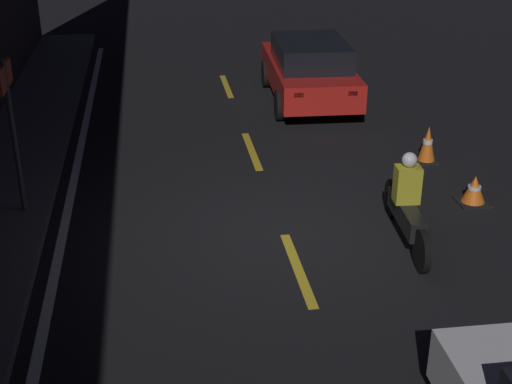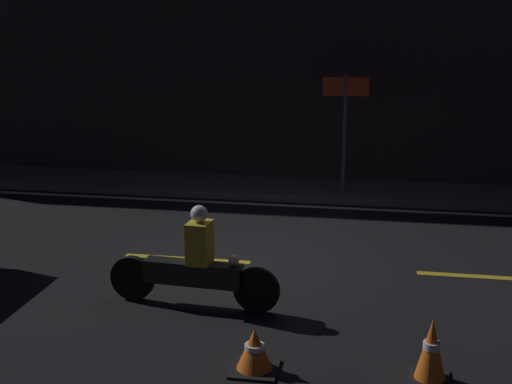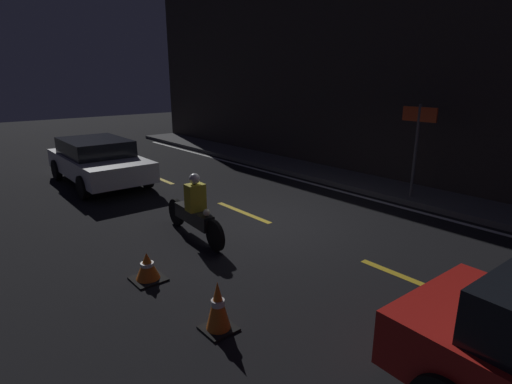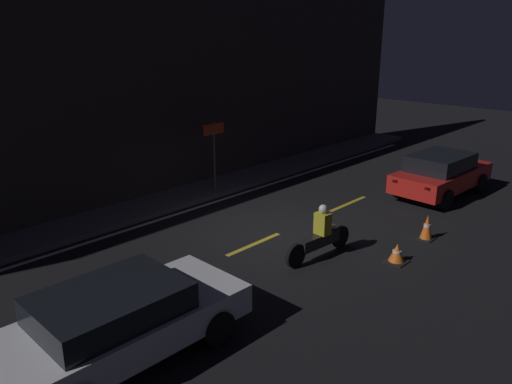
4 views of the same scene
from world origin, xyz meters
name	(u,v)px [view 4 (image 4 of 4)]	position (x,y,z in m)	size (l,w,h in m)	color
ground_plane	(278,234)	(0.00, 0.00, 0.00)	(56.00, 56.00, 0.00)	black
raised_curb	(180,197)	(0.00, 4.40, 0.07)	(28.00, 1.64, 0.15)	#4C4C4F
building_front	(157,91)	(0.00, 5.37, 3.54)	(28.00, 0.30, 7.08)	#2D2826
lane_dash_b	(103,309)	(-5.50, 0.00, 0.00)	(2.00, 0.14, 0.01)	gold
lane_dash_c	(254,244)	(-1.00, 0.00, 0.00)	(2.00, 0.14, 0.01)	gold
lane_dash_d	(348,204)	(3.50, 0.00, 0.00)	(2.00, 0.14, 0.01)	gold
lane_dash_e	(412,176)	(8.00, 0.00, 0.00)	(2.00, 0.14, 0.01)	gold
lane_solid_kerb	(201,206)	(0.00, 3.33, 0.00)	(25.20, 0.14, 0.01)	silver
sedan_white	(120,320)	(-6.06, -1.67, 0.74)	(4.41, 2.07, 1.37)	silver
taxi_red	(441,173)	(6.44, -1.77, 0.79)	(4.24, 2.02, 1.48)	red
motorcycle	(320,237)	(-0.43, -1.72, 0.55)	(2.31, 0.38, 1.37)	black
traffic_cone_near	(397,253)	(0.65, -3.28, 0.23)	(0.51, 0.51, 0.48)	black
traffic_cone_mid	(427,227)	(2.50, -3.17, 0.34)	(0.42, 0.42, 0.70)	black
shop_sign	(214,142)	(1.18, 3.96, 1.83)	(0.90, 0.08, 2.40)	#4C4C51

